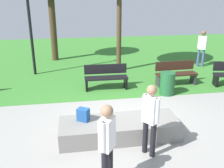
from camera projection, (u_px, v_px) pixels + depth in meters
name	position (u px, v px, depth m)	size (l,w,h in m)	color
ground_plane	(124.00, 120.00, 7.31)	(28.00, 28.00, 0.00)	gray
grass_lawn	(97.00, 56.00, 14.49)	(26.60, 12.50, 0.01)	#387A2D
concrete_ledge	(119.00, 129.00, 6.39)	(2.98, 1.01, 0.45)	gray
backpack_on_ledge	(83.00, 115.00, 6.27)	(0.28, 0.20, 0.32)	#1E4C8C
skater_performing_trick	(150.00, 116.00, 5.45)	(0.34, 0.38, 1.66)	black
skater_watching	(107.00, 141.00, 4.52)	(0.34, 0.38, 1.67)	black
park_bench_center_lawn	(176.00, 73.00, 9.94)	(1.62, 0.54, 0.91)	#331E14
park_bench_far_right	(106.00, 76.00, 9.50)	(1.61, 0.49, 0.91)	black
lamp_post	(28.00, 9.00, 10.38)	(0.28, 0.28, 4.66)	black
trash_bin	(167.00, 83.00, 9.00)	(0.52, 0.52, 0.81)	#1E592D
pedestrian_with_backpack	(202.00, 45.00, 12.17)	(0.41, 0.42, 1.75)	#3F5184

